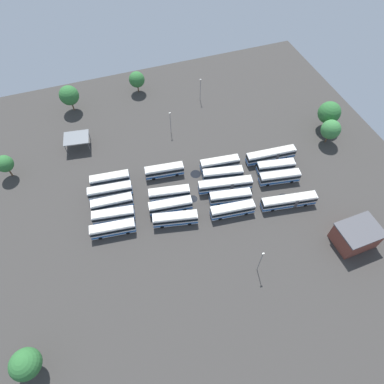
{
  "coord_description": "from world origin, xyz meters",
  "views": [
    {
      "loc": [
        19.42,
        51.35,
        75.69
      ],
      "look_at": [
        1.73,
        0.1,
        1.57
      ],
      "focal_mm": 31.1,
      "sensor_mm": 36.0,
      "label": 1
    }
  ],
  "objects_px": {
    "bus_row3_slot1": "(110,191)",
    "tree_west_edge": "(4,164)",
    "bus_row0_slot4": "(289,201)",
    "lamp_post_mid_lot": "(260,261)",
    "bus_row2_slot0": "(164,171)",
    "bus_row2_slot4": "(175,219)",
    "bus_row0_slot2": "(279,177)",
    "bus_row2_slot3": "(171,206)",
    "bus_row1_slot0": "(220,163)",
    "bus_row1_slot3": "(230,197)",
    "lamp_post_near_entrance": "(170,122)",
    "bus_row3_slot2": "(112,203)",
    "bus_row0_slot0": "(271,155)",
    "depot_building": "(356,235)",
    "lamp_post_far_corner": "(200,89)",
    "bus_row1_slot4": "(232,210)",
    "tree_north_edge": "(331,129)",
    "tree_south_edge": "(329,113)",
    "maintenance_shelter": "(76,138)",
    "bus_row3_slot3": "(113,215)",
    "bus_row3_slot4": "(113,229)",
    "tree_northwest": "(26,364)",
    "bus_row3_slot0": "(110,179)",
    "tree_northeast": "(69,95)",
    "bus_row1_slot2": "(225,185)",
    "bus_row0_slot1": "(276,166)",
    "bus_row2_slot2": "(169,193)",
    "bus_row1_slot1": "(223,174)",
    "tree_east_edge": "(137,80)"
  },
  "relations": [
    {
      "from": "bus_row1_slot1",
      "to": "bus_row2_slot4",
      "type": "bearing_deg",
      "value": 29.89
    },
    {
      "from": "depot_building",
      "to": "bus_row0_slot2",
      "type": "bearing_deg",
      "value": -69.98
    },
    {
      "from": "bus_row2_slot0",
      "to": "tree_northeast",
      "type": "xyz_separation_m",
      "value": [
        21.44,
        -37.93,
        4.18
      ]
    },
    {
      "from": "bus_row0_slot4",
      "to": "tree_south_edge",
      "type": "height_order",
      "value": "tree_south_edge"
    },
    {
      "from": "bus_row2_slot4",
      "to": "bus_row0_slot1",
      "type": "bearing_deg",
      "value": -167.13
    },
    {
      "from": "bus_row1_slot3",
      "to": "bus_row3_slot3",
      "type": "relative_size",
      "value": 1.04
    },
    {
      "from": "bus_row2_slot0",
      "to": "bus_row2_slot4",
      "type": "relative_size",
      "value": 0.95
    },
    {
      "from": "bus_row1_slot3",
      "to": "depot_building",
      "type": "relative_size",
      "value": 1.1
    },
    {
      "from": "bus_row0_slot0",
      "to": "bus_row1_slot0",
      "type": "distance_m",
      "value": 15.89
    },
    {
      "from": "bus_row0_slot2",
      "to": "bus_row2_slot0",
      "type": "distance_m",
      "value": 32.99
    },
    {
      "from": "maintenance_shelter",
      "to": "tree_north_edge",
      "type": "relative_size",
      "value": 1.0
    },
    {
      "from": "bus_row3_slot1",
      "to": "tree_west_edge",
      "type": "bearing_deg",
      "value": -32.16
    },
    {
      "from": "bus_row0_slot0",
      "to": "bus_row3_slot2",
      "type": "bearing_deg",
      "value": 1.95
    },
    {
      "from": "bus_row1_slot0",
      "to": "lamp_post_near_entrance",
      "type": "xyz_separation_m",
      "value": [
        9.17,
        -19.21,
        2.54
      ]
    },
    {
      "from": "bus_row1_slot3",
      "to": "maintenance_shelter",
      "type": "relative_size",
      "value": 1.39
    },
    {
      "from": "depot_building",
      "to": "tree_west_edge",
      "type": "distance_m",
      "value": 95.75
    },
    {
      "from": "lamp_post_near_entrance",
      "to": "lamp_post_mid_lot",
      "type": "distance_m",
      "value": 52.46
    },
    {
      "from": "bus_row1_slot0",
      "to": "bus_row2_slot3",
      "type": "relative_size",
      "value": 0.99
    },
    {
      "from": "bus_row0_slot2",
      "to": "bus_row2_slot3",
      "type": "xyz_separation_m",
      "value": [
        32.16,
        -0.78,
        -0.0
      ]
    },
    {
      "from": "bus_row0_slot4",
      "to": "bus_row1_slot2",
      "type": "relative_size",
      "value": 1.0
    },
    {
      "from": "bus_row3_slot2",
      "to": "bus_row2_slot4",
      "type": "bearing_deg",
      "value": 144.69
    },
    {
      "from": "bus_row3_slot3",
      "to": "bus_row3_slot4",
      "type": "xyz_separation_m",
      "value": [
        0.93,
        4.02,
        0.0
      ]
    },
    {
      "from": "depot_building",
      "to": "lamp_post_near_entrance",
      "type": "xyz_separation_m",
      "value": [
        31.88,
        -53.06,
        1.41
      ]
    },
    {
      "from": "bus_row2_slot3",
      "to": "tree_north_edge",
      "type": "distance_m",
      "value": 54.63
    },
    {
      "from": "bus_row2_slot2",
      "to": "maintenance_shelter",
      "type": "distance_m",
      "value": 34.92
    },
    {
      "from": "bus_row0_slot0",
      "to": "bus_row0_slot1",
      "type": "bearing_deg",
      "value": 80.58
    },
    {
      "from": "tree_south_edge",
      "to": "bus_row1_slot2",
      "type": "bearing_deg",
      "value": 17.86
    },
    {
      "from": "bus_row0_slot1",
      "to": "bus_row0_slot4",
      "type": "bearing_deg",
      "value": 79.06
    },
    {
      "from": "bus_row1_slot3",
      "to": "bus_row3_slot1",
      "type": "bearing_deg",
      "value": -22.43
    },
    {
      "from": "lamp_post_near_entrance",
      "to": "tree_north_edge",
      "type": "bearing_deg",
      "value": 155.82
    },
    {
      "from": "tree_west_edge",
      "to": "bus_row0_slot0",
      "type": "bearing_deg",
      "value": 165.69
    },
    {
      "from": "tree_north_edge",
      "to": "tree_south_edge",
      "type": "xyz_separation_m",
      "value": [
        -3.16,
        -6.15,
        0.71
      ]
    },
    {
      "from": "lamp_post_far_corner",
      "to": "bus_row2_slot2",
      "type": "bearing_deg",
      "value": 58.84
    },
    {
      "from": "bus_row0_slot4",
      "to": "tree_northeast",
      "type": "relative_size",
      "value": 1.64
    },
    {
      "from": "bus_row0_slot4",
      "to": "bus_row0_slot2",
      "type": "bearing_deg",
      "value": -100.3
    },
    {
      "from": "bus_row0_slot4",
      "to": "lamp_post_mid_lot",
      "type": "height_order",
      "value": "lamp_post_mid_lot"
    },
    {
      "from": "bus_row1_slot2",
      "to": "tree_east_edge",
      "type": "bearing_deg",
      "value": -75.94
    },
    {
      "from": "bus_row3_slot3",
      "to": "bus_row3_slot0",
      "type": "bearing_deg",
      "value": -96.7
    },
    {
      "from": "bus_row3_slot1",
      "to": "tree_northwest",
      "type": "relative_size",
      "value": 1.42
    },
    {
      "from": "depot_building",
      "to": "tree_north_edge",
      "type": "bearing_deg",
      "value": -111.8
    },
    {
      "from": "bus_row1_slot0",
      "to": "bus_row3_slot1",
      "type": "xyz_separation_m",
      "value": [
        32.36,
        -0.56,
        0.0
      ]
    },
    {
      "from": "bus_row3_slot3",
      "to": "tree_west_edge",
      "type": "xyz_separation_m",
      "value": [
        25.4,
        -24.55,
        3.34
      ]
    },
    {
      "from": "bus_row1_slot3",
      "to": "bus_row3_slot4",
      "type": "bearing_deg",
      "value": -0.8
    },
    {
      "from": "bus_row0_slot1",
      "to": "tree_north_edge",
      "type": "relative_size",
      "value": 1.36
    },
    {
      "from": "bus_row1_slot0",
      "to": "bus_row1_slot3",
      "type": "bearing_deg",
      "value": 81.7
    },
    {
      "from": "lamp_post_far_corner",
      "to": "bus_row3_slot4",
      "type": "bearing_deg",
      "value": 47.69
    },
    {
      "from": "lamp_post_far_corner",
      "to": "bus_row1_slot4",
      "type": "bearing_deg",
      "value": 80.28
    },
    {
      "from": "lamp_post_far_corner",
      "to": "tree_northwest",
      "type": "relative_size",
      "value": 0.98
    },
    {
      "from": "bus_row3_slot3",
      "to": "bus_row0_slot1",
      "type": "bearing_deg",
      "value": -178.54
    },
    {
      "from": "bus_row1_slot0",
      "to": "bus_row3_slot0",
      "type": "xyz_separation_m",
      "value": [
        31.59,
        -4.61,
        -0.0
      ]
    }
  ]
}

